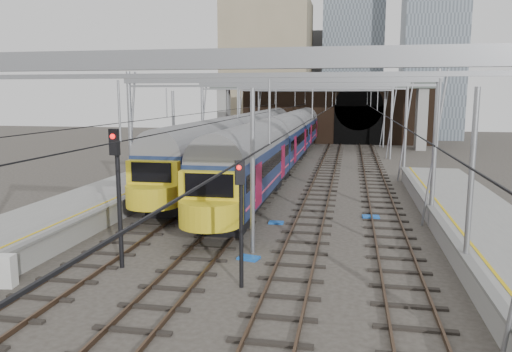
% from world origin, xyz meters
% --- Properties ---
extents(ground, '(160.00, 160.00, 0.00)m').
position_xyz_m(ground, '(0.00, 0.00, 0.00)').
color(ground, '#38332D').
rests_on(ground, ground).
extents(platform_left, '(4.32, 55.00, 1.12)m').
position_xyz_m(platform_left, '(-10.18, 2.50, 0.55)').
color(platform_left, gray).
rests_on(platform_left, ground).
extents(tracks, '(14.40, 80.00, 0.22)m').
position_xyz_m(tracks, '(0.00, 15.00, 0.02)').
color(tracks, '#4C3828').
rests_on(tracks, ground).
extents(overhead_line, '(16.80, 80.00, 8.00)m').
position_xyz_m(overhead_line, '(0.00, 21.49, 6.57)').
color(overhead_line, gray).
rests_on(overhead_line, ground).
extents(retaining_wall, '(28.00, 2.75, 9.00)m').
position_xyz_m(retaining_wall, '(1.40, 51.93, 4.33)').
color(retaining_wall, '#312015').
rests_on(retaining_wall, ground).
extents(overbridge, '(28.00, 3.00, 9.25)m').
position_xyz_m(overbridge, '(0.00, 46.00, 7.27)').
color(overbridge, gray).
rests_on(overbridge, ground).
extents(city_skyline, '(37.50, 27.50, 60.00)m').
position_xyz_m(city_skyline, '(2.73, 70.48, 17.09)').
color(city_skyline, tan).
rests_on(city_skyline, ground).
extents(train_main, '(2.95, 68.27, 5.03)m').
position_xyz_m(train_main, '(-2.00, 36.48, 2.58)').
color(train_main, black).
rests_on(train_main, ground).
extents(train_second, '(2.91, 50.48, 4.97)m').
position_xyz_m(train_second, '(-6.00, 30.77, 2.55)').
color(train_second, black).
rests_on(train_second, ground).
extents(signal_near_left, '(0.42, 0.49, 5.47)m').
position_xyz_m(signal_near_left, '(-4.71, -0.84, 3.40)').
color(signal_near_left, black).
rests_on(signal_near_left, ground).
extents(signal_near_centre, '(0.37, 0.46, 4.55)m').
position_xyz_m(signal_near_centre, '(0.36, -1.99, 2.90)').
color(signal_near_centre, black).
rests_on(signal_near_centre, ground).
extents(relay_cabinet, '(0.64, 0.56, 1.16)m').
position_xyz_m(relay_cabinet, '(-7.80, -3.42, 0.58)').
color(relay_cabinet, silver).
rests_on(relay_cabinet, ground).
extents(equip_cover_a, '(0.78, 0.55, 0.09)m').
position_xyz_m(equip_cover_a, '(0.27, 7.08, 0.05)').
color(equip_cover_a, blue).
rests_on(equip_cover_a, ground).
extents(equip_cover_b, '(0.96, 0.77, 0.10)m').
position_xyz_m(equip_cover_b, '(0.00, 1.12, 0.05)').
color(equip_cover_b, blue).
rests_on(equip_cover_b, ground).
extents(equip_cover_c, '(0.95, 0.70, 0.11)m').
position_xyz_m(equip_cover_c, '(5.24, 9.27, 0.05)').
color(equip_cover_c, blue).
rests_on(equip_cover_c, ground).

